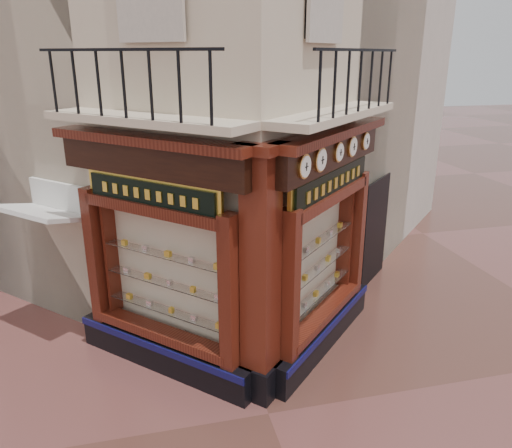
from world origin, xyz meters
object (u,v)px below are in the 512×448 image
object	(u,v)px
clock_e	(366,141)
signboard_left	(151,194)
corner_pilaster	(261,281)
awning	(59,333)
clock_a	(304,166)
clock_d	(352,147)
signboard_right	(332,182)
clock_b	(320,160)
clock_c	(339,152)

from	to	relation	value
clock_e	signboard_left	bearing A→B (deg)	146.11
corner_pilaster	awning	xyz separation A→B (m)	(-3.34, 2.63, -1.95)
clock_a	clock_d	bearing A→B (deg)	0.00
clock_a	signboard_right	bearing A→B (deg)	4.89
clock_a	signboard_left	distance (m)	2.37
clock_e	signboard_right	xyz separation A→B (m)	(-0.91, -0.75, -0.52)
clock_b	awning	world-z (taller)	clock_b
awning	clock_e	bearing A→B (deg)	-143.60
clock_a	signboard_right	distance (m)	1.40
clock_d	signboard_left	size ratio (longest dim) A/B	0.19
signboard_left	clock_a	bearing A→B (deg)	-160.44
clock_d	corner_pilaster	bearing A→B (deg)	169.37
corner_pilaster	clock_b	xyz separation A→B (m)	(1.00, 0.40, 1.67)
clock_e	awning	xyz separation A→B (m)	(-5.71, 0.86, -3.62)
signboard_right	clock_b	bearing A→B (deg)	-171.69
clock_d	signboard_right	xyz separation A→B (m)	(-0.45, -0.29, -0.52)
clock_a	signboard_right	size ratio (longest dim) A/B	0.16
corner_pilaster	signboard_left	size ratio (longest dim) A/B	2.10
clock_b	awning	bearing A→B (deg)	107.82
clock_a	clock_d	distance (m)	1.82
clock_b	clock_c	world-z (taller)	clock_b
signboard_left	awning	bearing A→B (deg)	4.25
clock_d	signboard_left	bearing A→B (deg)	139.96
clock_a	clock_d	world-z (taller)	same
corner_pilaster	clock_c	bearing A→B (deg)	-14.18
signboard_left	signboard_right	world-z (taller)	signboard_right
awning	signboard_left	world-z (taller)	signboard_left
clock_a	clock_e	size ratio (longest dim) A/B	1.10
clock_c	signboard_right	size ratio (longest dim) A/B	0.15
clock_e	signboard_left	size ratio (longest dim) A/B	0.17
clock_a	clock_d	xyz separation A→B (m)	(1.28, 1.28, 0.00)
clock_c	awning	xyz separation A→B (m)	(-4.83, 1.74, -3.62)
clock_b	clock_c	xyz separation A→B (m)	(0.49, 0.49, 0.00)
signboard_left	signboard_right	xyz separation A→B (m)	(2.92, 0.00, 0.00)
awning	clock_c	bearing A→B (deg)	-154.76
clock_b	signboard_left	distance (m)	2.59
corner_pilaster	clock_e	bearing A→B (deg)	-8.31
clock_c	clock_a	bearing A→B (deg)	-180.00
corner_pilaster	clock_d	world-z (taller)	corner_pilaster
clock_e	clock_b	bearing A→B (deg)	-180.00
awning	signboard_left	size ratio (longest dim) A/B	0.87
clock_e	awning	world-z (taller)	clock_e
clock_c	clock_e	size ratio (longest dim) A/B	1.02
clock_c	clock_e	distance (m)	1.23
corner_pilaster	signboard_right	distance (m)	2.12
signboard_right	corner_pilaster	bearing A→B (deg)	169.75
clock_c	awning	distance (m)	6.28
clock_e	corner_pilaster	bearing A→B (deg)	171.69
corner_pilaster	clock_c	world-z (taller)	corner_pilaster
clock_c	clock_e	world-z (taller)	clock_c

